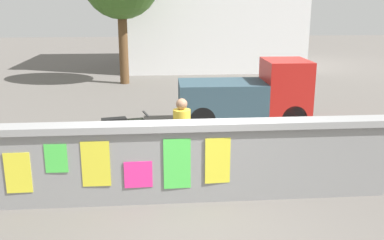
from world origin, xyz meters
The scene contains 6 objects.
ground centered at (0.00, 8.00, 0.00)m, with size 60.00×60.00×0.00m, color #605B56.
poster_wall centered at (-0.01, 0.00, 0.74)m, with size 6.97×0.42×1.43m.
auto_rickshaw_truck centered at (1.96, 4.74, 0.90)m, with size 3.63×1.58×1.85m.
motorcycle centered at (-1.52, 2.76, 0.46)m, with size 1.88×0.67×0.87m.
bicycle_near centered at (1.69, 1.32, 0.36)m, with size 1.70×0.44×0.95m.
person_walking centered at (-0.21, 1.02, 0.99)m, with size 0.38×0.38×1.62m.
Camera 1 is at (-0.72, -7.09, 3.40)m, focal length 40.68 mm.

